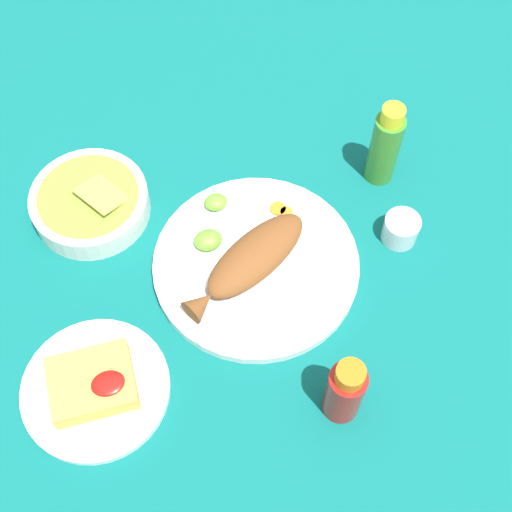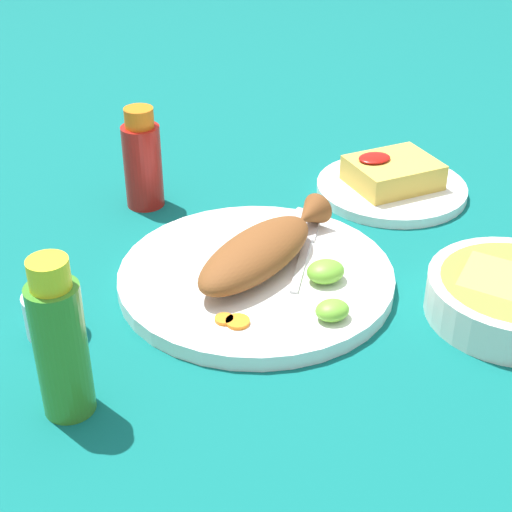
{
  "view_description": "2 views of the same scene",
  "coord_description": "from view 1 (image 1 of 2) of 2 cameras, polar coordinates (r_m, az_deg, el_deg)",
  "views": [
    {
      "loc": [
        -0.14,
        -0.51,
        0.98
      ],
      "look_at": [
        0.0,
        0.0,
        0.04
      ],
      "focal_mm": 50.0,
      "sensor_mm": 36.0,
      "label": 1
    },
    {
      "loc": [
        0.32,
        0.7,
        0.51
      ],
      "look_at": [
        0.0,
        0.0,
        0.04
      ],
      "focal_mm": 55.0,
      "sensor_mm": 36.0,
      "label": 2
    }
  ],
  "objects": [
    {
      "name": "lime_wedge_side",
      "position": [
        1.11,
        -3.85,
        1.29
      ],
      "size": [
        0.04,
        0.04,
        0.02
      ],
      "primitive_type": "ellipsoid",
      "color": "#6BB233",
      "rests_on": "main_plate"
    },
    {
      "name": "salt_cup",
      "position": [
        1.15,
        11.48,
        2.04
      ],
      "size": [
        0.06,
        0.06,
        0.05
      ],
      "color": "silver",
      "rests_on": "ground_plane"
    },
    {
      "name": "fork_near",
      "position": [
        1.06,
        -1.77,
        -4.02
      ],
      "size": [
        0.16,
        0.11,
        0.0
      ],
      "rotation": [
        0.0,
        0.0,
        3.71
      ],
      "color": "silver",
      "rests_on": "main_plate"
    },
    {
      "name": "carrot_slice_mid",
      "position": [
        1.15,
        1.77,
        3.81
      ],
      "size": [
        0.03,
        0.03,
        0.0
      ],
      "primitive_type": "cylinder",
      "color": "orange",
      "rests_on": "main_plate"
    },
    {
      "name": "hot_sauce_bottle_red",
      "position": [
        0.97,
        7.12,
        -10.67
      ],
      "size": [
        0.05,
        0.05,
        0.14
      ],
      "color": "#B21914",
      "rests_on": "ground_plane"
    },
    {
      "name": "fork_far",
      "position": [
        1.08,
        -3.71,
        -2.58
      ],
      "size": [
        0.12,
        0.16,
        0.0
      ],
      "rotation": [
        0.0,
        0.0,
        4.09
      ],
      "color": "silver",
      "rests_on": "main_plate"
    },
    {
      "name": "lime_wedge_main",
      "position": [
        1.15,
        -3.22,
        4.33
      ],
      "size": [
        0.04,
        0.03,
        0.02
      ],
      "primitive_type": "ellipsoid",
      "color": "#6BB233",
      "rests_on": "main_plate"
    },
    {
      "name": "carrot_slice_near",
      "position": [
        1.15,
        2.45,
        3.53
      ],
      "size": [
        0.02,
        0.02,
        0.0
      ],
      "primitive_type": "cylinder",
      "color": "orange",
      "rests_on": "main_plate"
    },
    {
      "name": "main_plate",
      "position": [
        1.11,
        0.0,
        -0.74
      ],
      "size": [
        0.32,
        0.32,
        0.02
      ],
      "primitive_type": "cylinder",
      "color": "white",
      "rests_on": "ground_plane"
    },
    {
      "name": "fries_pile",
      "position": [
        1.03,
        -12.92,
        -9.89
      ],
      "size": [
        0.12,
        0.1,
        0.04
      ],
      "color": "gold",
      "rests_on": "side_plate_fries"
    },
    {
      "name": "ground_plane",
      "position": [
        1.12,
        0.0,
        -0.96
      ],
      "size": [
        4.0,
        4.0,
        0.0
      ],
      "primitive_type": "plane",
      "color": "#0C605B"
    },
    {
      "name": "side_plate_fries",
      "position": [
        1.05,
        -12.69,
        -10.35
      ],
      "size": [
        0.21,
        0.21,
        0.01
      ],
      "primitive_type": "cylinder",
      "color": "white",
      "rests_on": "ground_plane"
    },
    {
      "name": "hot_sauce_bottle_green",
      "position": [
        1.17,
        10.29,
        8.66
      ],
      "size": [
        0.05,
        0.05,
        0.16
      ],
      "color": "#3D8428",
      "rests_on": "ground_plane"
    },
    {
      "name": "guacamole_bowl",
      "position": [
        1.18,
        -13.12,
        4.21
      ],
      "size": [
        0.19,
        0.19,
        0.06
      ],
      "color": "white",
      "rests_on": "ground_plane"
    },
    {
      "name": "fried_fish",
      "position": [
        1.08,
        -0.42,
        -0.3
      ],
      "size": [
        0.23,
        0.17,
        0.05
      ],
      "rotation": [
        0.0,
        0.0,
        0.52
      ],
      "color": "brown",
      "rests_on": "main_plate"
    }
  ]
}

